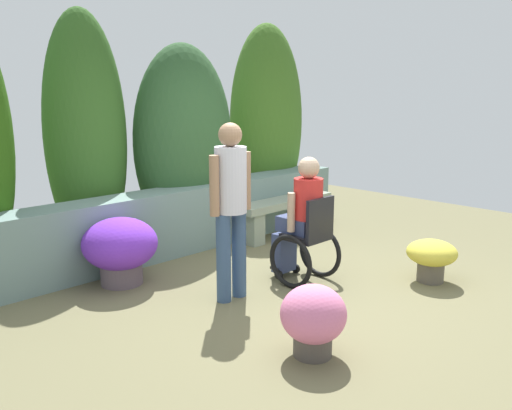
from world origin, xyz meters
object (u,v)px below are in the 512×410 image
person_standing_companion (231,200)px  flower_pot_purple_near (432,256)px  flower_pot_red_accent (313,318)px  flower_pot_terracotta_by_wall (120,248)px  stone_bench (284,210)px  person_in_wheelchair (304,224)px

person_standing_companion → flower_pot_purple_near: size_ratio=3.25×
flower_pot_red_accent → person_standing_companion: bearing=75.6°
flower_pot_terracotta_by_wall → flower_pot_red_accent: flower_pot_terracotta_by_wall is taller
stone_bench → flower_pot_terracotta_by_wall: size_ratio=2.12×
person_in_wheelchair → flower_pot_purple_near: (0.96, -0.96, -0.35)m
stone_bench → flower_pot_purple_near: stone_bench is taller
person_standing_companion → stone_bench: bearing=22.0°
stone_bench → flower_pot_purple_near: (-0.27, -2.34, -0.07)m
person_in_wheelchair → flower_pot_red_accent: (-1.18, -1.09, -0.32)m
flower_pot_terracotta_by_wall → flower_pot_purple_near: bearing=-43.7°
flower_pot_red_accent → flower_pot_terracotta_by_wall: bearing=95.2°
person_in_wheelchair → flower_pot_terracotta_by_wall: 1.91m
person_standing_companion → flower_pot_red_accent: size_ratio=3.03×
stone_bench → person_in_wheelchair: 1.87m
flower_pot_purple_near → flower_pot_terracotta_by_wall: bearing=136.3°
stone_bench → flower_pot_red_accent: (-2.40, -2.47, -0.04)m
person_standing_companion → flower_pot_purple_near: (1.81, -1.14, -0.70)m
person_in_wheelchair → flower_pot_terracotta_by_wall: bearing=127.6°
person_standing_companion → flower_pot_purple_near: bearing=-40.2°
person_standing_companion → flower_pot_red_accent: (-0.33, -1.28, -0.68)m
person_standing_companion → flower_pot_purple_near: 2.25m
flower_pot_purple_near → person_in_wheelchair: bearing=135.0°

